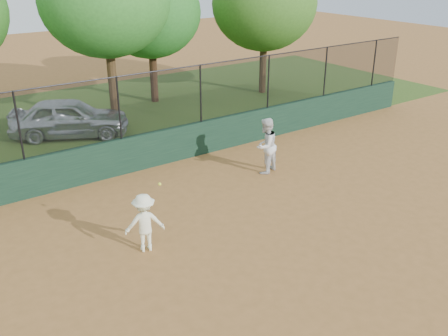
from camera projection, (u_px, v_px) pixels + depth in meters
ground at (249, 251)px, 12.04m from camera, size 80.00×80.00×0.00m
back_wall at (137, 153)px, 16.31m from camera, size 26.00×0.20×1.20m
grass_strip at (75, 123)px, 21.05m from camera, size 36.00×12.00×0.01m
parked_car at (70, 118)px, 19.28m from camera, size 4.77×3.62×1.51m
player_second at (266, 146)px, 16.01m from camera, size 1.07×0.94×1.83m
player_main at (145, 223)px, 11.80m from camera, size 1.07×0.83×1.86m
fence_assembly at (133, 105)px, 15.64m from camera, size 26.00×0.06×2.00m
tree_2 at (105, 0)px, 19.09m from camera, size 5.10×4.63×7.16m
tree_3 at (150, 13)px, 22.56m from camera, size 4.72×4.29×6.16m
tree_4 at (265, 3)px, 24.03m from camera, size 5.26×4.78×6.67m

